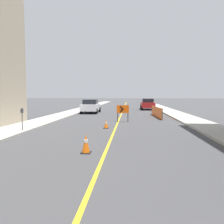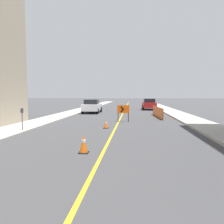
# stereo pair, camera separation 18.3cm
# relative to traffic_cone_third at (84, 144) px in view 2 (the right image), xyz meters

# --- Properties ---
(lane_stripe) EXTENTS (0.12, 74.95, 0.01)m
(lane_stripe) POSITION_rel_traffic_cone_third_xyz_m (0.70, 21.76, -0.34)
(lane_stripe) COLOR gold
(lane_stripe) RESTS_ON ground_plane
(sidewalk_left) EXTENTS (2.24, 74.95, 0.13)m
(sidewalk_left) POSITION_rel_traffic_cone_third_xyz_m (-5.22, 21.76, -0.28)
(sidewalk_left) COLOR #ADA89E
(sidewalk_left) RESTS_ON ground_plane
(sidewalk_right) EXTENTS (2.24, 74.95, 0.13)m
(sidewalk_right) POSITION_rel_traffic_cone_third_xyz_m (6.61, 21.76, -0.28)
(sidewalk_right) COLOR #ADA89E
(sidewalk_right) RESTS_ON ground_plane
(traffic_cone_third) EXTENTS (0.35, 0.35, 0.69)m
(traffic_cone_third) POSITION_rel_traffic_cone_third_xyz_m (0.00, 0.00, 0.00)
(traffic_cone_third) COLOR black
(traffic_cone_third) RESTS_ON ground_plane
(traffic_cone_fourth) EXTENTS (0.33, 0.33, 0.55)m
(traffic_cone_fourth) POSITION_rel_traffic_cone_third_xyz_m (0.10, 5.93, -0.07)
(traffic_cone_fourth) COLOR black
(traffic_cone_fourth) RESTS_ON ground_plane
(arrow_barricade_primary) EXTENTS (0.95, 0.11, 1.31)m
(arrow_barricade_primary) POSITION_rel_traffic_cone_third_xyz_m (1.06, 9.31, 0.59)
(arrow_barricade_primary) COLOR #EF560C
(arrow_barricade_primary) RESTS_ON ground_plane
(safety_mesh_fence) EXTENTS (0.34, 5.59, 0.98)m
(safety_mesh_fence) POSITION_rel_traffic_cone_third_xyz_m (4.17, 13.38, 0.15)
(safety_mesh_fence) COLOR #EF560C
(safety_mesh_fence) RESTS_ON ground_plane
(parked_car_curb_near) EXTENTS (1.94, 4.34, 1.59)m
(parked_car_curb_near) POSITION_rel_traffic_cone_third_xyz_m (-2.95, 17.61, 0.46)
(parked_car_curb_near) COLOR silver
(parked_car_curb_near) RESTS_ON ground_plane
(parked_car_curb_mid) EXTENTS (1.93, 4.31, 1.59)m
(parked_car_curb_mid) POSITION_rel_traffic_cone_third_xyz_m (4.20, 24.08, 0.46)
(parked_car_curb_mid) COLOR maroon
(parked_car_curb_mid) RESTS_ON ground_plane
(parking_meter_near_curb) EXTENTS (0.12, 0.11, 1.25)m
(parking_meter_near_curb) POSITION_rel_traffic_cone_third_xyz_m (-4.45, 4.06, 0.68)
(parking_meter_near_curb) COLOR #4C4C51
(parking_meter_near_curb) RESTS_ON sidewalk_left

